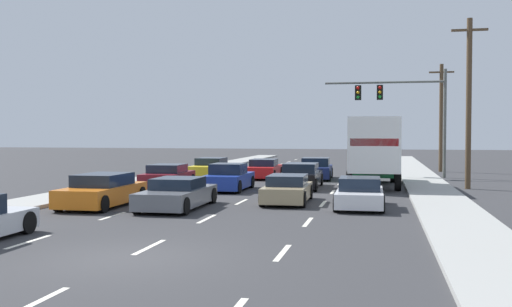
# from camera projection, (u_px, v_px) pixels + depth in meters

# --- Properties ---
(ground_plane) EXTENTS (140.00, 140.00, 0.00)m
(ground_plane) POSITION_uv_depth(u_px,v_px,m) (290.00, 178.00, 37.97)
(ground_plane) COLOR #333335
(sidewalk_right) EXTENTS (2.38, 80.00, 0.14)m
(sidewalk_right) POSITION_uv_depth(u_px,v_px,m) (427.00, 186.00, 31.39)
(sidewalk_right) COLOR #9E9E99
(sidewalk_right) RESTS_ON ground_plane
(sidewalk_left) EXTENTS (2.38, 80.00, 0.14)m
(sidewalk_left) POSITION_uv_depth(u_px,v_px,m) (141.00, 181.00, 34.76)
(sidewalk_left) COLOR #9E9E99
(sidewalk_left) RESTS_ON ground_plane
(lane_markings) EXTENTS (6.94, 62.00, 0.01)m
(lane_markings) POSITION_uv_depth(u_px,v_px,m) (281.00, 182.00, 34.40)
(lane_markings) COLOR silver
(lane_markings) RESTS_ON ground_plane
(car_yellow) EXTENTS (2.01, 4.61, 1.28)m
(car_yellow) POSITION_uv_depth(u_px,v_px,m) (211.00, 168.00, 38.31)
(car_yellow) COLOR yellow
(car_yellow) RESTS_ON ground_plane
(car_maroon) EXTENTS (2.13, 4.09, 1.25)m
(car_maroon) POSITION_uv_depth(u_px,v_px,m) (168.00, 177.00, 30.82)
(car_maroon) COLOR maroon
(car_maroon) RESTS_ON ground_plane
(car_orange) EXTENTS (2.02, 4.62, 1.29)m
(car_orange) POSITION_uv_depth(u_px,v_px,m) (103.00, 191.00, 23.12)
(car_orange) COLOR orange
(car_orange) RESTS_ON ground_plane
(car_red) EXTENTS (2.04, 4.46, 1.23)m
(car_red) POSITION_uv_depth(u_px,v_px,m) (264.00, 169.00, 37.54)
(car_red) COLOR red
(car_red) RESTS_ON ground_plane
(car_blue) EXTENTS (1.94, 4.13, 1.36)m
(car_blue) POSITION_uv_depth(u_px,v_px,m) (229.00, 178.00, 29.62)
(car_blue) COLOR #1E389E
(car_blue) RESTS_ON ground_plane
(car_gray) EXTENTS (2.04, 4.70, 1.17)m
(car_gray) POSITION_uv_depth(u_px,v_px,m) (177.00, 194.00, 22.54)
(car_gray) COLOR slate
(car_gray) RESTS_ON ground_plane
(car_navy) EXTENTS (2.11, 4.30, 1.35)m
(car_navy) POSITION_uv_depth(u_px,v_px,m) (316.00, 169.00, 36.83)
(car_navy) COLOR #141E4C
(car_navy) RESTS_ON ground_plane
(car_black) EXTENTS (2.05, 4.73, 1.31)m
(car_black) POSITION_uv_depth(u_px,v_px,m) (301.00, 177.00, 30.88)
(car_black) COLOR black
(car_black) RESTS_ON ground_plane
(car_tan) EXTENTS (1.91, 4.15, 1.15)m
(car_tan) POSITION_uv_depth(u_px,v_px,m) (287.00, 190.00, 24.33)
(car_tan) COLOR tan
(car_tan) RESTS_ON ground_plane
(box_truck) EXTENTS (2.86, 8.05, 3.67)m
(box_truck) POSITION_uv_depth(u_px,v_px,m) (373.00, 148.00, 31.47)
(box_truck) COLOR white
(box_truck) RESTS_ON ground_plane
(car_white) EXTENTS (1.88, 4.03, 1.18)m
(car_white) POSITION_uv_depth(u_px,v_px,m) (360.00, 194.00, 22.69)
(car_white) COLOR white
(car_white) RESTS_ON ground_plane
(traffic_signal_mast) EXTENTS (7.76, 0.69, 6.99)m
(traffic_signal_mast) POSITION_uv_depth(u_px,v_px,m) (395.00, 100.00, 38.32)
(traffic_signal_mast) COLOR #595B56
(traffic_signal_mast) RESTS_ON ground_plane
(utility_pole_mid) EXTENTS (1.80, 0.28, 8.75)m
(utility_pole_mid) POSITION_uv_depth(u_px,v_px,m) (469.00, 101.00, 30.22)
(utility_pole_mid) COLOR brown
(utility_pole_mid) RESTS_ON ground_plane
(utility_pole_far) EXTENTS (1.80, 0.28, 8.01)m
(utility_pole_far) POSITION_uv_depth(u_px,v_px,m) (441.00, 116.00, 43.84)
(utility_pole_far) COLOR brown
(utility_pole_far) RESTS_ON ground_plane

